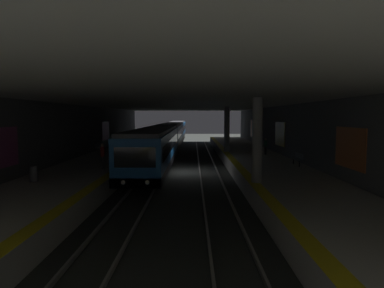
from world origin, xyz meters
name	(u,v)px	position (x,y,z in m)	size (l,w,h in m)	color
ground_plane	(182,172)	(0.00, 0.00, 0.00)	(120.00, 120.00, 0.00)	#2D302D
track_left	(209,171)	(0.00, -2.20, 0.08)	(60.00, 1.53, 0.16)	gray
track_right	(155,171)	(0.00, 2.20, 0.08)	(60.00, 1.53, 0.16)	gray
platform_left	(261,166)	(0.00, -6.55, 0.53)	(60.00, 5.30, 1.06)	beige
platform_right	(103,166)	(0.00, 6.55, 0.53)	(60.00, 5.30, 1.06)	beige
wall_left	(297,139)	(0.03, -9.45, 2.80)	(60.00, 0.56, 5.60)	slate
wall_right	(67,138)	(0.00, 9.45, 2.80)	(60.00, 0.56, 5.60)	slate
ceiling_slab	(182,102)	(0.00, 0.00, 5.80)	(60.00, 19.40, 0.40)	beige
pillar_near	(257,140)	(-9.23, -4.35, 3.33)	(0.56, 0.56, 4.55)	gray
pillar_far	(227,129)	(6.38, -4.35, 3.33)	(0.56, 0.56, 4.55)	gray
metro_train	(171,135)	(19.05, 2.20, 2.03)	(56.76, 2.83, 3.49)	#19569E
bench_left_near	(298,158)	(-3.07, -8.53, 1.57)	(1.70, 0.47, 0.86)	#262628
bench_left_mid	(261,144)	(9.54, -8.53, 1.57)	(1.70, 0.47, 0.86)	#262628
bench_right_mid	(99,147)	(5.91, 8.53, 1.57)	(1.70, 0.47, 0.86)	#262628
person_waiting_near	(266,146)	(3.71, -7.70, 1.87)	(0.60, 0.22, 1.53)	#292929
person_walking_mid	(103,155)	(-4.81, 5.18, 2.01)	(0.60, 0.24, 1.76)	#3C3C3C
backpack_on_floor	(258,163)	(-3.22, -5.66, 1.25)	(0.30, 0.20, 0.40)	#1E512D
trash_bin	(34,174)	(-9.05, 7.80, 1.48)	(0.44, 0.44, 0.85)	#595B5E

